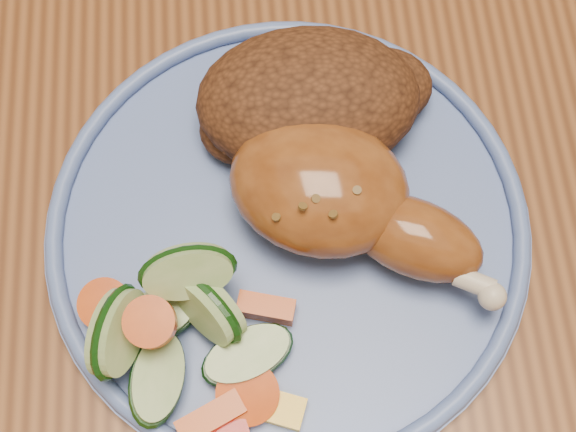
{
  "coord_description": "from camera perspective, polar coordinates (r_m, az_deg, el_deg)",
  "views": [
    {
      "loc": [
        -0.06,
        -0.3,
        1.19
      ],
      "look_at": [
        -0.05,
        -0.13,
        0.78
      ],
      "focal_mm": 50.0,
      "sensor_mm": 36.0,
      "label": 1
    }
  ],
  "objects": [
    {
      "name": "rice_pilaf",
      "position": [
        0.47,
        1.77,
        8.22
      ],
      "size": [
        0.14,
        0.09,
        0.06
      ],
      "color": "#4E2813",
      "rests_on": "plate"
    },
    {
      "name": "ground",
      "position": [
        1.23,
        1.87,
        -7.72
      ],
      "size": [
        4.0,
        4.0,
        0.0
      ],
      "primitive_type": "plane",
      "color": "#532F1C",
      "rests_on": "ground"
    },
    {
      "name": "vegetable_pile",
      "position": [
        0.43,
        -7.51,
        -8.31
      ],
      "size": [
        0.12,
        0.12,
        0.06
      ],
      "color": "#A50A05",
      "rests_on": "plate"
    },
    {
      "name": "chicken_leg",
      "position": [
        0.44,
        3.87,
        1.24
      ],
      "size": [
        0.16,
        0.13,
        0.05
      ],
      "color": "brown",
      "rests_on": "plate"
    },
    {
      "name": "dining_table",
      "position": [
        0.61,
        3.8,
        8.13
      ],
      "size": [
        0.9,
        1.4,
        0.75
      ],
      "color": "brown",
      "rests_on": "ground"
    },
    {
      "name": "plate",
      "position": [
        0.46,
        -0.0,
        -0.98
      ],
      "size": [
        0.28,
        0.28,
        0.01
      ],
      "primitive_type": "cylinder",
      "color": "#536DB0",
      "rests_on": "dining_table"
    },
    {
      "name": "plate_rim",
      "position": [
        0.45,
        -0.0,
        -0.47
      ],
      "size": [
        0.28,
        0.28,
        0.01
      ],
      "primitive_type": "torus",
      "color": "#536DB0",
      "rests_on": "plate"
    }
  ]
}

